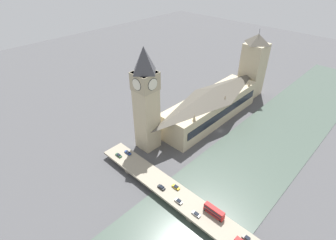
% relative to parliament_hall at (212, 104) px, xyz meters
% --- Properties ---
extents(ground_plane, '(600.00, 600.00, 0.00)m').
position_rel_parliament_hall_xyz_m(ground_plane, '(-14.35, 8.00, -13.03)').
color(ground_plane, '#4C4C4F').
extents(river_water, '(50.90, 360.00, 0.30)m').
position_rel_parliament_hall_xyz_m(river_water, '(-45.80, 8.00, -12.88)').
color(river_water, '#47564C').
rests_on(river_water, ground_plane).
extents(parliament_hall, '(23.16, 89.18, 26.28)m').
position_rel_parliament_hall_xyz_m(parliament_hall, '(0.00, 0.00, 0.00)').
color(parliament_hall, '#C1B28E').
rests_on(parliament_hall, ground_plane).
extents(clock_tower, '(12.99, 12.99, 66.30)m').
position_rel_parliament_hall_xyz_m(clock_tower, '(10.28, 54.47, 22.52)').
color(clock_tower, '#C1B28E').
rests_on(clock_tower, ground_plane).
extents(victoria_tower, '(16.89, 16.89, 56.48)m').
position_rel_parliament_hall_xyz_m(victoria_tower, '(0.05, -57.03, 13.20)').
color(victoria_tower, '#C1B28E').
rests_on(victoria_tower, ground_plane).
extents(road_bridge, '(133.80, 13.06, 4.40)m').
position_rel_parliament_hall_xyz_m(road_bridge, '(-45.80, 74.89, -9.53)').
color(road_bridge, gray).
rests_on(road_bridge, ground_plane).
extents(double_decker_bus_mid, '(10.49, 2.61, 4.65)m').
position_rel_parliament_hall_xyz_m(double_decker_bus_mid, '(-53.74, 71.89, -6.07)').
color(double_decker_bus_mid, red).
rests_on(double_decker_bus_mid, road_bridge).
extents(car_northbound_lead, '(4.58, 1.77, 1.29)m').
position_rel_parliament_hall_xyz_m(car_northbound_lead, '(11.68, 77.26, -7.98)').
color(car_northbound_lead, '#2D5638').
rests_on(car_northbound_lead, road_bridge).
extents(car_northbound_mid, '(4.34, 1.77, 1.32)m').
position_rel_parliament_hall_xyz_m(car_northbound_mid, '(-47.92, 77.70, -7.97)').
color(car_northbound_mid, silver).
rests_on(car_northbound_mid, road_bridge).
extents(car_northbound_tail, '(4.79, 1.74, 1.34)m').
position_rel_parliament_hall_xyz_m(car_northbound_tail, '(9.50, 71.93, -7.96)').
color(car_northbound_tail, navy).
rests_on(car_northbound_tail, road_bridge).
extents(car_southbound_lead, '(4.41, 1.84, 1.38)m').
position_rel_parliament_hall_xyz_m(car_southbound_lead, '(-29.95, 72.06, -7.93)').
color(car_southbound_lead, gold).
rests_on(car_southbound_lead, road_bridge).
extents(car_southbound_mid, '(4.35, 1.91, 1.43)m').
position_rel_parliament_hall_xyz_m(car_southbound_mid, '(-24.64, 77.37, -7.93)').
color(car_southbound_mid, black).
rests_on(car_southbound_mid, road_bridge).
extents(car_southbound_tail, '(4.30, 1.87, 1.32)m').
position_rel_parliament_hall_xyz_m(car_southbound_tail, '(-71.36, 72.23, -7.98)').
color(car_southbound_tail, slate).
rests_on(car_southbound_tail, road_bridge).
extents(car_southbound_extra, '(4.16, 1.79, 1.51)m').
position_rel_parliament_hall_xyz_m(car_southbound_extra, '(-37.08, 77.84, -7.89)').
color(car_southbound_extra, silver).
rests_on(car_southbound_extra, road_bridge).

